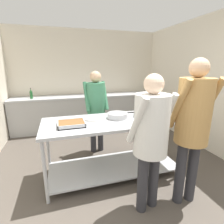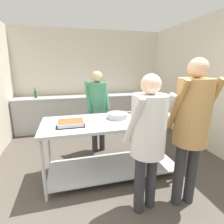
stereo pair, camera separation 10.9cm
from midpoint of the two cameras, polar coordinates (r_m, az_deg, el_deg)
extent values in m
cube|color=beige|center=(5.18, -8.79, 10.73)|extent=(4.18, 0.06, 2.65)
cube|color=beige|center=(4.22, 25.07, 8.59)|extent=(0.06, 4.07, 2.65)
cube|color=#A8A8A8|center=(4.96, -7.75, 0.10)|extent=(4.02, 0.62, 0.86)
cube|color=#ADAFB5|center=(4.87, -7.94, 5.23)|extent=(4.02, 0.65, 0.04)
cube|color=black|center=(4.98, -1.78, 5.67)|extent=(0.47, 0.43, 0.02)
cube|color=#ADAFB5|center=(2.63, -0.55, -3.07)|extent=(2.09, 0.86, 0.04)
cube|color=#ADAFB5|center=(2.96, -0.51, -17.20)|extent=(2.01, 0.78, 0.02)
cylinder|color=#ADAFB5|center=(2.40, -22.33, -18.06)|extent=(0.04, 0.04, 0.86)
cylinder|color=#ADAFB5|center=(2.93, 21.23, -11.69)|extent=(0.04, 0.04, 0.86)
cylinder|color=#ADAFB5|center=(3.07, -21.16, -10.45)|extent=(0.04, 0.04, 0.86)
cylinder|color=#ADAFB5|center=(3.50, 13.60, -6.67)|extent=(0.04, 0.04, 0.86)
cube|color=#ADAFB5|center=(2.46, -14.33, -4.18)|extent=(0.36, 0.31, 0.01)
cube|color=brown|center=(2.46, -14.37, -3.63)|extent=(0.34, 0.28, 0.04)
cube|color=#ADAFB5|center=(2.32, -14.16, -4.84)|extent=(0.36, 0.01, 0.05)
cube|color=#ADAFB5|center=(2.60, -14.54, -2.70)|extent=(0.36, 0.01, 0.05)
cube|color=#ADAFB5|center=(2.46, -18.44, -4.02)|extent=(0.01, 0.31, 0.05)
cube|color=#ADAFB5|center=(2.47, -10.31, -3.39)|extent=(0.01, 0.31, 0.05)
cylinder|color=white|center=(2.65, -7.32, -2.48)|extent=(0.23, 0.23, 0.01)
cylinder|color=white|center=(2.64, -7.32, -2.23)|extent=(0.23, 0.23, 0.01)
cylinder|color=white|center=(2.64, -7.33, -1.99)|extent=(0.23, 0.23, 0.01)
cylinder|color=#ADAFB5|center=(2.71, 0.64, -1.18)|extent=(0.31, 0.31, 0.08)
cylinder|color=brown|center=(2.70, 0.64, -0.44)|extent=(0.27, 0.27, 0.01)
cylinder|color=black|center=(2.77, 5.10, -0.15)|extent=(0.14, 0.02, 0.02)
cube|color=#ADAFB5|center=(2.78, 11.35, -1.84)|extent=(0.47, 0.26, 0.01)
cube|color=gold|center=(2.77, 11.38, -1.33)|extent=(0.44, 0.24, 0.04)
cube|color=#ADAFB5|center=(2.67, 12.63, -2.13)|extent=(0.47, 0.01, 0.05)
cube|color=#ADAFB5|center=(2.88, 10.20, -0.74)|extent=(0.47, 0.01, 0.05)
cube|color=#ADAFB5|center=(2.67, 7.05, -1.83)|extent=(0.01, 0.26, 0.05)
cube|color=#ADAFB5|center=(2.88, 15.38, -1.01)|extent=(0.01, 0.26, 0.05)
cylinder|color=#2D2D33|center=(2.21, 8.39, -22.06)|extent=(0.12, 0.12, 0.73)
cylinder|color=#2D2D33|center=(2.31, 11.93, -20.54)|extent=(0.12, 0.12, 0.73)
cylinder|color=silver|center=(1.79, 6.44, -2.92)|extent=(0.14, 0.31, 0.55)
cylinder|color=silver|center=(2.04, 15.51, -1.08)|extent=(0.14, 0.31, 0.55)
cylinder|color=silver|center=(1.93, 11.16, -4.20)|extent=(0.38, 0.38, 0.67)
sphere|color=beige|center=(1.84, 11.86, 8.96)|extent=(0.21, 0.21, 0.21)
cylinder|color=#2D2D33|center=(2.42, 20.09, -18.21)|extent=(0.12, 0.12, 0.81)
cylinder|color=#2D2D33|center=(2.51, 23.50, -17.30)|extent=(0.12, 0.12, 0.81)
cylinder|color=tan|center=(2.02, 19.57, 2.23)|extent=(0.09, 0.34, 0.61)
cylinder|color=tan|center=(2.26, 28.11, 2.60)|extent=(0.09, 0.34, 0.61)
cylinder|color=tan|center=(2.16, 23.83, 0.15)|extent=(0.38, 0.38, 0.75)
sphere|color=tan|center=(2.10, 25.24, 12.94)|extent=(0.21, 0.21, 0.21)
cylinder|color=#2D2D33|center=(3.57, -4.67, -7.02)|extent=(0.11, 0.11, 0.72)
cylinder|color=#2D2D33|center=(3.53, -7.08, -7.33)|extent=(0.11, 0.11, 0.72)
cylinder|color=#3D7F5B|center=(3.39, -3.24, 5.40)|extent=(0.09, 0.31, 0.54)
cylinder|color=#3D7F5B|center=(3.30, -9.27, 4.96)|extent=(0.09, 0.31, 0.54)
cylinder|color=#3D7F5B|center=(3.35, -6.18, 3.87)|extent=(0.34, 0.34, 0.67)
sphere|color=tan|center=(3.29, -6.40, 11.36)|extent=(0.21, 0.21, 0.21)
cylinder|color=#23602D|center=(4.76, -25.46, 4.99)|extent=(0.07, 0.07, 0.17)
cone|color=#23602D|center=(4.74, -25.62, 6.40)|extent=(0.06, 0.06, 0.07)
cylinder|color=black|center=(4.74, -25.68, 6.90)|extent=(0.03, 0.03, 0.02)
camera|label=1|loc=(0.05, -91.16, -0.31)|focal=28.00mm
camera|label=2|loc=(0.05, 88.84, 0.31)|focal=28.00mm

